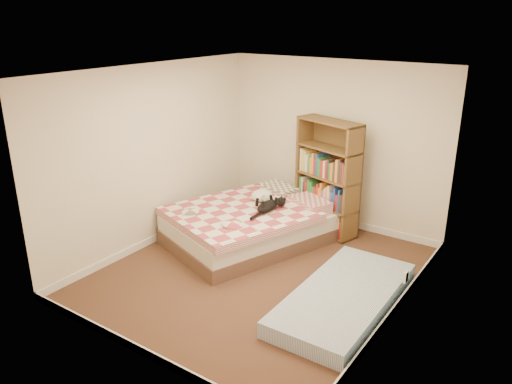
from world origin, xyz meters
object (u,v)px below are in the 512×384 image
Objects in this scene: bed at (251,224)px; bookshelf at (327,192)px; floor_mattress at (344,298)px; white_dog at (262,196)px; black_cat at (269,205)px.

bookshelf is (0.71, 0.96, 0.34)m from bed.
bookshelf is at bearing 121.94° from floor_mattress.
floor_mattress is at bearing -4.10° from bed.
bookshelf is at bearing 68.67° from white_dog.
white_dog is at bearing 159.10° from black_cat.
black_cat is at bearing 150.96° from floor_mattress.
black_cat is (0.28, 0.04, 0.33)m from bed.
bed is 3.51× the size of black_cat.
bookshelf is at bearing 72.81° from bed.
black_cat is 1.68× the size of white_dog.
black_cat and white_dog have the same top height.
floor_mattress is 1.84m from black_cat.
black_cat is (-0.43, -0.92, -0.01)m from bookshelf.
bed is 1.24m from bookshelf.
bookshelf reaches higher than white_dog.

